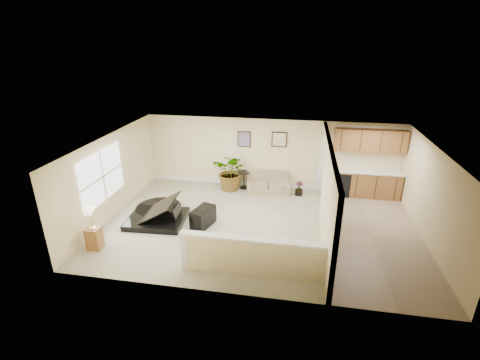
% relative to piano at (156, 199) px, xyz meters
% --- Properties ---
extents(floor, '(9.00, 9.00, 0.00)m').
position_rel_piano_xyz_m(floor, '(3.09, 0.12, -0.66)').
color(floor, tan).
rests_on(floor, ground).
extents(back_wall, '(9.00, 0.04, 2.50)m').
position_rel_piano_xyz_m(back_wall, '(3.09, 3.12, 0.59)').
color(back_wall, beige).
rests_on(back_wall, floor).
extents(front_wall, '(9.00, 0.04, 2.50)m').
position_rel_piano_xyz_m(front_wall, '(3.09, -2.88, 0.59)').
color(front_wall, beige).
rests_on(front_wall, floor).
extents(left_wall, '(0.04, 6.00, 2.50)m').
position_rel_piano_xyz_m(left_wall, '(-1.41, 0.12, 0.59)').
color(left_wall, beige).
rests_on(left_wall, floor).
extents(right_wall, '(0.04, 6.00, 2.50)m').
position_rel_piano_xyz_m(right_wall, '(7.59, 0.12, 0.59)').
color(right_wall, beige).
rests_on(right_wall, floor).
extents(ceiling, '(9.00, 6.00, 0.04)m').
position_rel_piano_xyz_m(ceiling, '(3.09, 0.12, 1.84)').
color(ceiling, white).
rests_on(ceiling, back_wall).
extents(kitchen_vinyl, '(2.70, 6.00, 0.01)m').
position_rel_piano_xyz_m(kitchen_vinyl, '(6.24, 0.12, -0.65)').
color(kitchen_vinyl, '#9B8569').
rests_on(kitchen_vinyl, floor).
extents(interior_partition, '(0.18, 5.99, 2.50)m').
position_rel_piano_xyz_m(interior_partition, '(4.89, 0.37, 0.56)').
color(interior_partition, beige).
rests_on(interior_partition, floor).
extents(pony_half_wall, '(3.42, 0.22, 1.00)m').
position_rel_piano_xyz_m(pony_half_wall, '(3.16, -2.18, -0.14)').
color(pony_half_wall, beige).
rests_on(pony_half_wall, floor).
extents(left_window, '(0.05, 2.15, 1.45)m').
position_rel_piano_xyz_m(left_window, '(-1.40, -0.38, 0.79)').
color(left_window, white).
rests_on(left_window, left_wall).
extents(wall_art_left, '(0.48, 0.04, 0.58)m').
position_rel_piano_xyz_m(wall_art_left, '(2.14, 3.09, 1.09)').
color(wall_art_left, '#331F12').
rests_on(wall_art_left, back_wall).
extents(wall_mirror, '(0.55, 0.04, 0.55)m').
position_rel_piano_xyz_m(wall_mirror, '(3.39, 3.09, 1.14)').
color(wall_mirror, '#331F12').
rests_on(wall_mirror, back_wall).
extents(kitchen_cabinets, '(2.36, 0.65, 2.33)m').
position_rel_piano_xyz_m(kitchen_cabinets, '(6.28, 2.85, 0.21)').
color(kitchen_cabinets, '#935930').
rests_on(kitchen_cabinets, floor).
extents(piano, '(2.02, 2.09, 1.57)m').
position_rel_piano_xyz_m(piano, '(0.00, 0.00, 0.00)').
color(piano, black).
rests_on(piano, floor).
extents(piano_bench, '(0.64, 0.91, 0.55)m').
position_rel_piano_xyz_m(piano_bench, '(1.47, -0.16, -0.38)').
color(piano_bench, black).
rests_on(piano_bench, floor).
extents(loveseat, '(1.60, 1.05, 0.85)m').
position_rel_piano_xyz_m(loveseat, '(3.08, 2.67, -0.33)').
color(loveseat, '#9F7F65').
rests_on(loveseat, floor).
extents(accent_table, '(0.44, 0.44, 0.64)m').
position_rel_piano_xyz_m(accent_table, '(2.19, 2.75, -0.25)').
color(accent_table, black).
rests_on(accent_table, floor).
extents(palm_plant, '(1.45, 1.33, 1.38)m').
position_rel_piano_xyz_m(palm_plant, '(1.78, 2.56, 0.02)').
color(palm_plant, black).
rests_on(palm_plant, floor).
extents(small_plant, '(0.32, 0.32, 0.50)m').
position_rel_piano_xyz_m(small_plant, '(4.18, 2.49, -0.45)').
color(small_plant, black).
rests_on(small_plant, floor).
extents(lamp_stand, '(0.36, 0.36, 1.16)m').
position_rel_piano_xyz_m(lamp_stand, '(-1.00, -1.77, -0.17)').
color(lamp_stand, '#935930').
rests_on(lamp_stand, floor).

